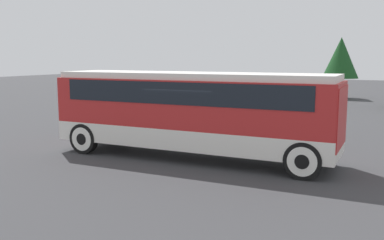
% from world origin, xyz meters
% --- Properties ---
extents(ground_plane, '(120.00, 120.00, 0.00)m').
position_xyz_m(ground_plane, '(0.00, 0.00, 0.00)').
color(ground_plane, '#38383A').
extents(tour_bus, '(10.00, 2.50, 3.02)m').
position_xyz_m(tour_bus, '(0.10, -0.00, 1.83)').
color(tour_bus, silver).
rests_on(tour_bus, ground_plane).
extents(parked_car_near, '(4.18, 1.92, 1.43)m').
position_xyz_m(parked_car_near, '(-3.56, 8.98, 0.70)').
color(parked_car_near, maroon).
rests_on(parked_car_near, ground_plane).
extents(parked_car_mid, '(4.72, 1.94, 1.49)m').
position_xyz_m(parked_car_mid, '(-0.04, 6.52, 0.74)').
color(parked_car_mid, '#2D5638').
rests_on(parked_car_mid, ground_plane).
extents(tree_center, '(3.06, 3.06, 5.29)m').
position_xyz_m(tree_center, '(1.93, 25.97, 3.51)').
color(tree_center, brown).
rests_on(tree_center, ground_plane).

